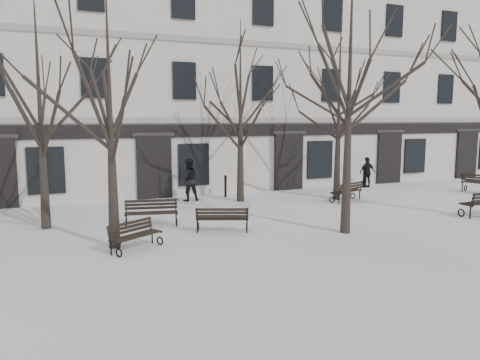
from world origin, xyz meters
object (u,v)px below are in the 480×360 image
bench_1 (222,218)px  bench_4 (347,191)px  bench_3 (151,212)px  tree_1 (109,87)px  tree_2 (350,60)px  bench_0 (135,234)px

bench_1 → bench_4: bench_4 is taller
bench_1 → bench_3: 2.64m
tree_1 → bench_4: bearing=18.9°
tree_2 → bench_1: (-3.67, 1.58, -5.02)m
bench_1 → bench_3: (-1.93, 1.80, 0.03)m
tree_2 → bench_4: size_ratio=4.78×
bench_0 → bench_3: 2.94m
tree_2 → bench_0: size_ratio=5.36×
tree_1 → bench_4: 11.95m
bench_0 → bench_4: bench_4 is taller
bench_3 → bench_4: bearing=20.7°
bench_3 → tree_2: bearing=-19.0°
bench_4 → bench_1: bearing=2.7°
tree_1 → bench_1: size_ratio=4.09×
tree_2 → bench_0: bearing=174.6°
bench_0 → bench_3: bench_3 is taller
bench_3 → bench_4: (9.08, 1.37, -0.01)m
tree_2 → bench_1: 6.42m
tree_2 → bench_0: tree_2 is taller
tree_2 → bench_3: 8.23m
bench_0 → bench_3: size_ratio=0.87×
tree_1 → bench_1: (3.48, 0.48, -4.07)m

